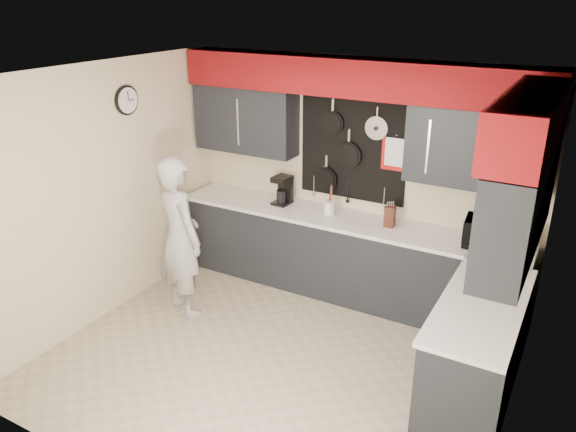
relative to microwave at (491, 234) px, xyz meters
The scene contains 10 objects.
ground 2.35m from the microwave, 136.73° to the right, with size 4.00×4.00×0.00m, color tan.
back_wall_assembly 1.80m from the microwave, behind, with size 4.00×0.36×2.60m.
right_wall_assembly 1.51m from the microwave, 74.63° to the right, with size 0.36×3.50×2.60m.
left_wall_assembly 3.81m from the microwave, 158.00° to the right, with size 0.05×3.50×2.60m.
base_cabinets 1.24m from the microwave, 163.41° to the right, with size 3.95×2.20×0.92m.
microwave is the anchor object (origin of this frame).
knife_block 1.02m from the microwave, behind, with size 0.10×0.10×0.22m, color #3E1A13.
utensil_crock 1.71m from the microwave, behind, with size 0.12×0.12×0.15m, color white.
coffee_maker 2.33m from the microwave, behind, with size 0.19×0.23×0.33m.
person 3.07m from the microwave, 157.62° to the right, with size 0.63×0.41×1.72m, color #A5A6A3.
Camera 1 is at (2.23, -3.76, 3.22)m, focal length 35.00 mm.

